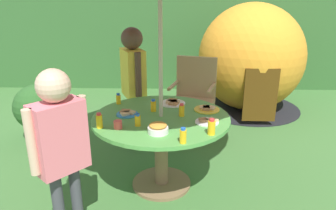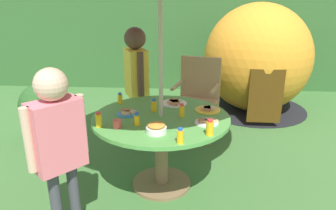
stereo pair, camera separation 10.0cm
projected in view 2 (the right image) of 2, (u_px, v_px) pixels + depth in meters
The scene contains 21 objects.
ground_plane at pixel (162, 185), 3.07m from camera, with size 10.00×10.00×0.02m, color #3D6B33.
hedge_backdrop at pixel (177, 38), 6.24m from camera, with size 9.00×0.70×1.91m, color #33602D.
garden_table at pixel (161, 133), 2.89m from camera, with size 1.25×1.25×0.72m.
wooden_chair at pixel (198, 92), 4.06m from camera, with size 0.64×0.60×1.01m.
dome_tent at pixel (257, 58), 4.87m from camera, with size 1.70×1.70×1.67m.
potted_plant at pixel (43, 109), 3.92m from camera, with size 0.56×0.56×0.73m.
child_in_yellow_shirt at pixel (136, 73), 3.57m from camera, with size 0.33×0.45×1.43m.
child_in_pink_shirt at pixel (57, 136), 2.14m from camera, with size 0.37×0.38×1.32m.
snack_bowl at pixel (156, 128), 2.47m from camera, with size 0.17×0.17×0.09m.
plate_near_right at pixel (174, 103), 3.15m from camera, with size 0.26×0.26×0.03m.
plate_back_edge at pixel (207, 122), 2.67m from camera, with size 0.20×0.20×0.03m.
plate_center_front at pixel (127, 113), 2.88m from camera, with size 0.20×0.20×0.03m.
plate_near_left at pixel (208, 109), 2.97m from camera, with size 0.24×0.24×0.03m.
juice_bottle_far_left at pixel (120, 98), 3.16m from camera, with size 0.05×0.05×0.11m.
juice_bottle_far_right at pixel (210, 128), 2.43m from camera, with size 0.06×0.06×0.13m.
juice_bottle_center_back at pixel (99, 120), 2.58m from camera, with size 0.05×0.05×0.13m.
juice_bottle_mid_left at pixel (182, 110), 2.81m from camera, with size 0.05×0.05×0.12m.
juice_bottle_mid_right at pixel (180, 136), 2.29m from camera, with size 0.05×0.05×0.12m.
juice_bottle_front_edge at pixel (137, 120), 2.61m from camera, with size 0.05×0.05×0.11m.
juice_bottle_spot_a at pixel (154, 105), 2.94m from camera, with size 0.05×0.05×0.12m.
cup_near at pixel (117, 124), 2.57m from camera, with size 0.07×0.07×0.07m, color #E04C47.
Camera 2 is at (0.24, -2.63, 1.74)m, focal length 33.37 mm.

